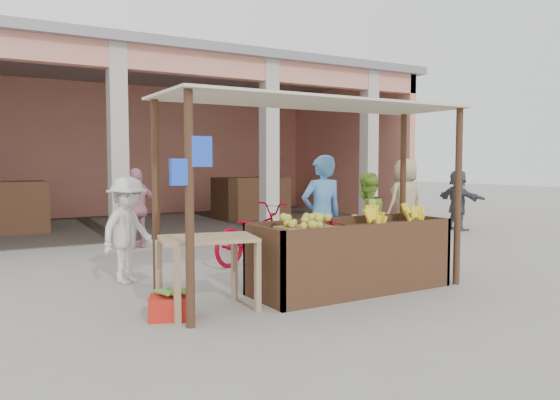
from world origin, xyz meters
TOP-DOWN VIEW (x-y plane):
  - ground at (0.00, 0.00)m, footprint 60.00×60.00m
  - market_building at (0.05, 8.93)m, footprint 14.40×6.40m
  - fruit_stall at (0.50, 0.00)m, footprint 2.60×0.95m
  - stall_awning at (-0.01, 0.06)m, footprint 4.09×1.35m
  - banana_heap at (1.13, -0.06)m, footprint 1.17×0.64m
  - melon_tray at (-0.14, -0.01)m, footprint 0.68×0.59m
  - berry_heap at (0.21, -0.01)m, footprint 0.48×0.39m
  - side_table at (-1.46, 0.01)m, footprint 1.15×0.88m
  - papaya_pile at (-1.46, 0.01)m, footprint 0.68×0.39m
  - red_crate at (-1.91, -0.06)m, footprint 0.56×0.49m
  - plantain_bundle at (-1.91, -0.06)m, footprint 0.37×0.26m
  - produce_sacks at (2.97, 5.27)m, footprint 0.70×0.65m
  - vendor_blue at (0.65, 0.86)m, footprint 0.74×0.57m
  - vendor_green at (1.57, 0.98)m, footprint 0.82×0.56m
  - motorcycle at (0.36, 2.39)m, footprint 1.34×2.04m
  - shopper_a at (-1.84, 1.90)m, footprint 1.11×0.98m
  - shopper_b at (-0.87, 4.78)m, footprint 1.08×0.80m
  - shopper_c at (3.94, 2.63)m, footprint 0.92×0.60m
  - shopper_d at (6.58, 3.61)m, footprint 0.62×1.44m

SIDE VIEW (x-z plane):
  - ground at x=0.00m, z-range 0.00..0.00m
  - red_crate at x=-1.91m, z-range 0.00..0.24m
  - produce_sacks at x=2.97m, z-range 0.00..0.53m
  - plantain_bundle at x=-1.91m, z-range 0.24..0.32m
  - fruit_stall at x=0.50m, z-range 0.00..0.80m
  - motorcycle at x=0.36m, z-range 0.00..1.01m
  - side_table at x=-1.46m, z-range 0.28..1.10m
  - shopper_d at x=6.58m, z-range 0.00..1.54m
  - vendor_green at x=1.57m, z-range 0.00..1.56m
  - shopper_a at x=-1.84m, z-range 0.00..1.56m
  - shopper_b at x=-0.87m, z-range 0.00..1.64m
  - berry_heap at x=0.21m, z-range 0.80..0.95m
  - melon_tray at x=-0.14m, z-range 0.79..0.98m
  - banana_heap at x=1.13m, z-range 0.80..1.01m
  - papaya_pile at x=-1.46m, z-range 0.83..1.02m
  - vendor_blue at x=0.65m, z-range 0.00..1.86m
  - shopper_c at x=3.94m, z-range 0.00..1.90m
  - stall_awning at x=-0.01m, z-range 0.78..3.17m
  - market_building at x=0.05m, z-range 0.60..4.80m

